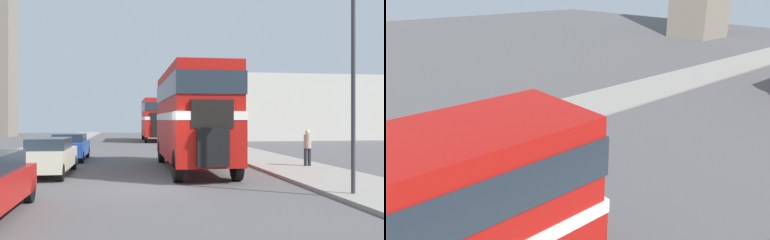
# 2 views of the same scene
# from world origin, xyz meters

# --- Properties ---
(ground_plane) EXTENTS (120.00, 120.00, 0.00)m
(ground_plane) POSITION_xyz_m (0.00, 0.00, 0.00)
(ground_plane) COLOR #565454
(sidewalk_right) EXTENTS (3.50, 120.00, 0.12)m
(sidewalk_right) POSITION_xyz_m (6.75, 0.00, 0.06)
(sidewalk_right) COLOR gray
(sidewalk_right) RESTS_ON ground_plane
(double_decker_bus) EXTENTS (2.46, 9.26, 4.29)m
(double_decker_bus) POSITION_xyz_m (2.14, 4.56, 2.56)
(double_decker_bus) COLOR #B2140F
(double_decker_bus) RESTS_ON ground_plane
(bus_distant) EXTENTS (2.46, 9.29, 4.28)m
(bus_distant) POSITION_xyz_m (2.21, 30.44, 2.55)
(bus_distant) COLOR red
(bus_distant) RESTS_ON ground_plane
(car_parked_mid) EXTENTS (1.68, 4.67, 1.47)m
(car_parked_mid) POSITION_xyz_m (-3.77, 3.70, 0.76)
(car_parked_mid) COLOR beige
(car_parked_mid) RESTS_ON ground_plane
(car_parked_far) EXTENTS (1.81, 4.32, 1.44)m
(car_parked_far) POSITION_xyz_m (-3.77, 9.99, 0.75)
(car_parked_far) COLOR #1E479E
(car_parked_far) RESTS_ON ground_plane
(pedestrian_walking) EXTENTS (0.33, 0.33, 1.64)m
(pedestrian_walking) POSITION_xyz_m (7.40, 4.33, 1.04)
(pedestrian_walking) COLOR #282833
(pedestrian_walking) RESTS_ON sidewalk_right
(street_lamp) EXTENTS (0.36, 0.36, 5.86)m
(street_lamp) POSITION_xyz_m (5.63, -2.75, 3.96)
(street_lamp) COLOR #38383D
(street_lamp) RESTS_ON sidewalk_right
(shop_building_block) EXTENTS (19.56, 10.91, 7.04)m
(shop_building_block) POSITION_xyz_m (19.50, 33.59, 3.52)
(shop_building_block) COLOR beige
(shop_building_block) RESTS_ON ground_plane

